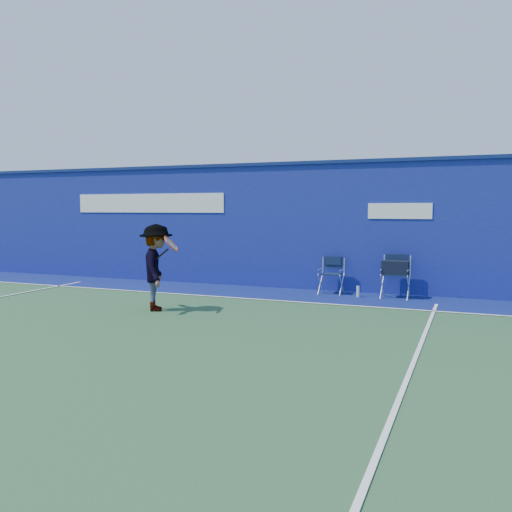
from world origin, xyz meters
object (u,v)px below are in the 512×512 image
at_px(directors_chair_left, 331,282).
at_px(tennis_player, 157,267).
at_px(directors_chair_right, 395,280).
at_px(water_bottle, 358,292).

height_order(directors_chair_left, tennis_player, tennis_player).
xyz_separation_m(directors_chair_left, tennis_player, (-2.61, -3.24, 0.55)).
relative_size(directors_chair_right, tennis_player, 0.57).
distance_m(directors_chair_right, water_bottle, 0.85).
bearing_deg(tennis_player, water_bottle, 42.02).
relative_size(directors_chair_left, directors_chair_right, 0.90).
distance_m(directors_chair_left, tennis_player, 4.20).
relative_size(directors_chair_left, tennis_player, 0.51).
height_order(directors_chair_left, water_bottle, directors_chair_left).
bearing_deg(directors_chair_right, water_bottle, -164.38).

